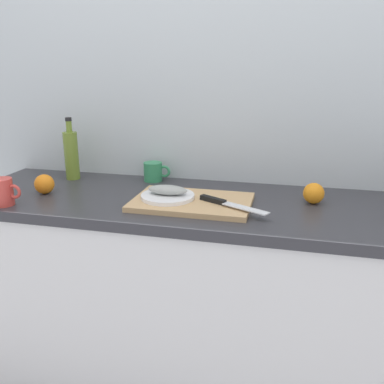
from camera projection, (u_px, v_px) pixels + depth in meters
name	position (u px, v px, depth m)	size (l,w,h in m)	color
back_wall	(219.00, 103.00, 1.82)	(3.20, 0.05, 2.50)	silver
kitchen_counter	(202.00, 301.00, 1.75)	(2.00, 0.60, 0.90)	white
cutting_board	(192.00, 202.00, 1.57)	(0.45, 0.29, 0.02)	tan
white_plate	(168.00, 196.00, 1.58)	(0.21, 0.21, 0.01)	white
fish_fillet	(168.00, 190.00, 1.57)	(0.15, 0.07, 0.04)	#999E99
chef_knife	(224.00, 203.00, 1.50)	(0.27, 0.16, 0.02)	silver
olive_oil_bottle	(71.00, 154.00, 1.90)	(0.06, 0.06, 0.28)	olive
coffee_mug_0	(3.00, 192.00, 1.55)	(0.12, 0.08, 0.10)	#CC3F38
coffee_mug_2	(154.00, 172.00, 1.88)	(0.12, 0.08, 0.09)	#338C59
orange_0	(44.00, 184.00, 1.70)	(0.08, 0.08, 0.08)	orange
orange_1	(314.00, 193.00, 1.58)	(0.08, 0.08, 0.08)	orange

